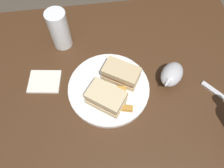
{
  "coord_description": "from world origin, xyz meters",
  "views": [
    {
      "loc": [
        -0.06,
        -0.35,
        1.39
      ],
      "look_at": [
        -0.01,
        -0.0,
        0.75
      ],
      "focal_mm": 34.61,
      "sensor_mm": 36.0,
      "label": 1
    }
  ],
  "objects_px": {
    "napkin": "(45,82)",
    "plate": "(109,88)",
    "sandwich_half_right": "(121,74)",
    "gravy_boat": "(172,75)",
    "pint_glass": "(60,32)",
    "sandwich_half_left": "(106,98)"
  },
  "relations": [
    {
      "from": "napkin",
      "to": "plate",
      "type": "bearing_deg",
      "value": -15.11
    },
    {
      "from": "sandwich_half_right",
      "to": "gravy_boat",
      "type": "xyz_separation_m",
      "value": [
        0.17,
        -0.03,
        -0.0
      ]
    },
    {
      "from": "plate",
      "to": "pint_glass",
      "type": "xyz_separation_m",
      "value": [
        -0.15,
        0.23,
        0.06
      ]
    },
    {
      "from": "gravy_boat",
      "to": "napkin",
      "type": "height_order",
      "value": "gravy_boat"
    },
    {
      "from": "gravy_boat",
      "to": "napkin",
      "type": "xyz_separation_m",
      "value": [
        -0.44,
        0.06,
        -0.04
      ]
    },
    {
      "from": "plate",
      "to": "sandwich_half_left",
      "type": "relative_size",
      "value": 2.02
    },
    {
      "from": "gravy_boat",
      "to": "napkin",
      "type": "relative_size",
      "value": 1.11
    },
    {
      "from": "pint_glass",
      "to": "sandwich_half_right",
      "type": "bearing_deg",
      "value": -44.96
    },
    {
      "from": "sandwich_half_left",
      "to": "gravy_boat",
      "type": "relative_size",
      "value": 1.13
    },
    {
      "from": "plate",
      "to": "sandwich_half_right",
      "type": "bearing_deg",
      "value": 32.3
    },
    {
      "from": "pint_glass",
      "to": "napkin",
      "type": "xyz_separation_m",
      "value": [
        -0.07,
        -0.17,
        -0.06
      ]
    },
    {
      "from": "pint_glass",
      "to": "napkin",
      "type": "relative_size",
      "value": 1.4
    },
    {
      "from": "sandwich_half_left",
      "to": "napkin",
      "type": "bearing_deg",
      "value": 151.31
    },
    {
      "from": "pint_glass",
      "to": "gravy_boat",
      "type": "xyz_separation_m",
      "value": [
        0.37,
        -0.22,
        -0.02
      ]
    },
    {
      "from": "pint_glass",
      "to": "gravy_boat",
      "type": "height_order",
      "value": "pint_glass"
    },
    {
      "from": "pint_glass",
      "to": "gravy_boat",
      "type": "bearing_deg",
      "value": -31.15
    },
    {
      "from": "sandwich_half_right",
      "to": "pint_glass",
      "type": "xyz_separation_m",
      "value": [
        -0.2,
        0.2,
        0.02
      ]
    },
    {
      "from": "sandwich_half_left",
      "to": "sandwich_half_right",
      "type": "bearing_deg",
      "value": 53.48
    },
    {
      "from": "sandwich_half_right",
      "to": "pint_glass",
      "type": "bearing_deg",
      "value": 135.04
    },
    {
      "from": "plate",
      "to": "napkin",
      "type": "relative_size",
      "value": 2.54
    },
    {
      "from": "gravy_boat",
      "to": "pint_glass",
      "type": "bearing_deg",
      "value": 148.85
    },
    {
      "from": "plate",
      "to": "sandwich_half_left",
      "type": "xyz_separation_m",
      "value": [
        -0.01,
        -0.05,
        0.04
      ]
    }
  ]
}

